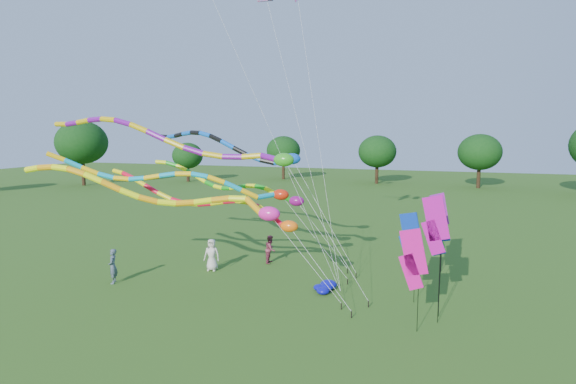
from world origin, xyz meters
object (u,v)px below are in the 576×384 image
(person_a, at_px, (212,255))
(person_b, at_px, (113,266))
(tube_kite_orange, at_px, (178,196))
(tube_kite_red, at_px, (218,204))
(person_c, at_px, (271,249))
(blue_nylon_heap, at_px, (327,287))

(person_a, relative_size, person_b, 1.00)
(tube_kite_orange, bearing_deg, tube_kite_red, 50.06)
(tube_kite_orange, bearing_deg, person_c, 67.67)
(person_a, xyz_separation_m, person_c, (2.63, 2.50, -0.07))
(tube_kite_red, xyz_separation_m, blue_nylon_heap, (5.21, 1.32, -4.09))
(tube_kite_red, bearing_deg, tube_kite_orange, -109.86)
(tube_kite_red, bearing_deg, person_a, 136.09)
(tube_kite_red, distance_m, person_b, 6.68)
(blue_nylon_heap, bearing_deg, person_c, 137.92)
(tube_kite_red, distance_m, person_c, 6.42)
(blue_nylon_heap, bearing_deg, tube_kite_orange, -153.82)
(person_b, relative_size, person_c, 1.08)
(blue_nylon_heap, bearing_deg, person_b, -168.73)
(person_a, relative_size, person_c, 1.08)
(person_b, bearing_deg, person_a, 104.96)
(tube_kite_orange, xyz_separation_m, person_c, (1.90, 7.15, -4.06))
(tube_kite_orange, distance_m, person_c, 8.44)
(blue_nylon_heap, relative_size, person_c, 1.00)
(tube_kite_red, xyz_separation_m, person_b, (-5.69, -0.85, -3.40))
(person_b, bearing_deg, blue_nylon_heap, 72.10)
(tube_kite_red, relative_size, person_b, 7.44)
(tube_kite_red, xyz_separation_m, person_a, (-1.88, 2.84, -3.40))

